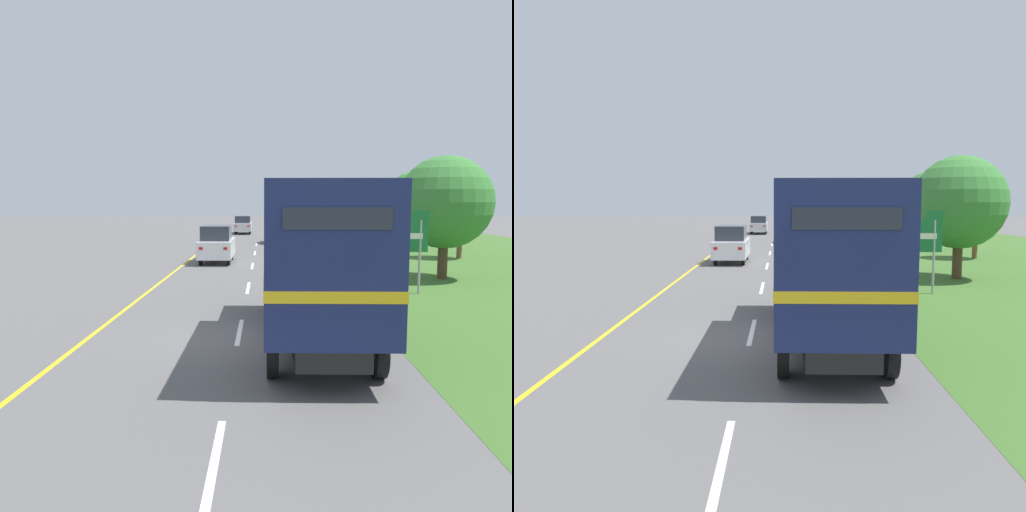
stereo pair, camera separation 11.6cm
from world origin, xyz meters
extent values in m
plane|color=#5B5959|center=(0.00, 0.00, 0.00)|extent=(200.00, 200.00, 0.00)
cube|color=#3D6628|center=(13.70, 16.86, 0.00)|extent=(20.00, 67.46, 0.01)
cube|color=yellow|center=(-3.70, 16.86, 0.00)|extent=(0.12, 67.46, 0.01)
cube|color=white|center=(0.00, -5.88, 0.00)|extent=(0.12, 2.60, 0.01)
cube|color=white|center=(0.00, 0.72, 0.00)|extent=(0.12, 2.60, 0.01)
cube|color=white|center=(0.00, 7.32, 0.00)|extent=(0.12, 2.60, 0.01)
cube|color=white|center=(0.00, 13.92, 0.00)|extent=(0.12, 2.60, 0.01)
cube|color=white|center=(0.00, 20.52, 0.00)|extent=(0.12, 2.60, 0.01)
cube|color=white|center=(0.00, 27.12, 0.00)|extent=(0.12, 2.60, 0.01)
cylinder|color=black|center=(0.80, 3.19, 0.50)|extent=(0.22, 1.00, 1.00)
cylinder|color=black|center=(2.81, 3.19, 0.50)|extent=(0.22, 1.00, 1.00)
cylinder|color=black|center=(0.80, -2.60, 0.50)|extent=(0.22, 1.00, 1.00)
cylinder|color=black|center=(2.81, -2.60, 0.50)|extent=(0.22, 1.00, 1.00)
cube|color=black|center=(1.80, 0.00, 0.68)|extent=(1.29, 7.75, 0.36)
cube|color=navy|center=(1.80, -1.05, 2.29)|extent=(2.34, 5.65, 2.86)
cube|color=gold|center=(1.80, -1.05, 1.79)|extent=(2.36, 5.67, 0.20)
cube|color=#232833|center=(1.80, -3.89, 3.08)|extent=(1.76, 0.03, 0.36)
cube|color=navy|center=(1.80, 2.83, 1.81)|extent=(2.25, 2.10, 1.90)
cube|color=#283342|center=(1.80, 3.89, 2.05)|extent=(1.99, 0.03, 0.85)
cylinder|color=black|center=(-2.75, 16.80, 0.33)|extent=(0.16, 0.66, 0.66)
cylinder|color=black|center=(-1.27, 16.80, 0.33)|extent=(0.16, 0.66, 0.66)
cylinder|color=black|center=(-2.75, 14.31, 0.33)|extent=(0.16, 0.66, 0.66)
cylinder|color=black|center=(-1.27, 14.31, 0.33)|extent=(0.16, 0.66, 0.66)
cube|color=white|center=(-2.01, 15.56, 0.79)|extent=(1.80, 4.03, 0.93)
cube|color=#282D38|center=(-2.01, 15.39, 1.65)|extent=(1.55, 2.22, 0.79)
cube|color=red|center=(-2.64, 13.53, 0.96)|extent=(0.20, 0.03, 0.14)
cube|color=red|center=(-1.38, 13.53, 0.96)|extent=(0.20, 0.03, 0.14)
cylinder|color=black|center=(1.01, 29.89, 0.33)|extent=(0.16, 0.66, 0.66)
cylinder|color=black|center=(2.49, 29.89, 0.33)|extent=(0.16, 0.66, 0.66)
cylinder|color=black|center=(1.01, 27.53, 0.33)|extent=(0.16, 0.66, 0.66)
cylinder|color=black|center=(2.49, 27.53, 0.33)|extent=(0.16, 0.66, 0.66)
cube|color=gray|center=(1.75, 28.71, 0.78)|extent=(1.80, 3.81, 0.91)
cube|color=#282D38|center=(1.75, 28.55, 1.62)|extent=(1.55, 2.10, 0.77)
cube|color=red|center=(1.12, 26.79, 0.94)|extent=(0.20, 0.03, 0.14)
cube|color=red|center=(2.38, 26.79, 0.94)|extent=(0.20, 0.03, 0.14)
cylinder|color=black|center=(-2.38, 42.00, 0.33)|extent=(0.16, 0.66, 0.66)
cylinder|color=black|center=(-0.91, 42.00, 0.33)|extent=(0.16, 0.66, 0.66)
cylinder|color=black|center=(-2.38, 39.18, 0.33)|extent=(0.16, 0.66, 0.66)
cylinder|color=black|center=(-0.91, 39.18, 0.33)|extent=(0.16, 0.66, 0.66)
cube|color=silver|center=(-1.65, 40.59, 0.75)|extent=(1.80, 4.54, 0.83)
cube|color=#282D38|center=(-1.65, 40.41, 1.52)|extent=(1.55, 2.50, 0.71)
cube|color=red|center=(-2.28, 38.31, 0.89)|extent=(0.20, 0.03, 0.14)
cube|color=red|center=(-1.02, 38.31, 0.89)|extent=(0.20, 0.03, 0.14)
cylinder|color=#9E9EA3|center=(4.99, 6.22, 1.34)|extent=(0.09, 0.09, 2.69)
cylinder|color=#9E9EA3|center=(6.28, 6.22, 1.34)|extent=(0.09, 0.09, 2.69)
cube|color=#196B33|center=(5.64, 6.22, 2.11)|extent=(1.84, 0.06, 1.16)
cube|color=#196B33|center=(6.26, 6.22, 2.87)|extent=(0.59, 0.06, 0.32)
cube|color=silver|center=(5.64, 6.19, 2.11)|extent=(1.43, 0.02, 0.21)
cylinder|color=#4C3823|center=(8.38, 9.79, 0.86)|extent=(0.41, 0.41, 1.72)
sphere|color=#387A33|center=(8.38, 9.79, 3.32)|extent=(3.99, 3.99, 3.99)
cylinder|color=brown|center=(12.17, 17.72, 1.11)|extent=(0.29, 0.29, 2.23)
sphere|color=#236023|center=(12.17, 17.72, 3.37)|extent=(2.85, 2.85, 2.85)
cylinder|color=#4C3823|center=(11.14, 23.91, 1.18)|extent=(0.41, 0.41, 2.37)
sphere|color=#387A33|center=(11.14, 23.91, 3.74)|extent=(3.44, 3.44, 3.44)
camera|label=1|loc=(0.65, -11.87, 3.34)|focal=35.00mm
camera|label=2|loc=(0.76, -11.87, 3.34)|focal=35.00mm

